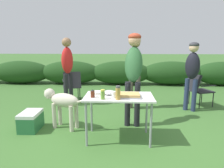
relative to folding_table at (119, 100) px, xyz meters
The scene contains 18 objects.
ground_plane 0.66m from the folding_table, ahead, with size 60.00×60.00×0.00m, color #3D6B2D.
shrub_hedge 4.68m from the folding_table, 90.00° to the left, with size 14.40×0.90×0.91m.
folding_table is the anchor object (origin of this frame).
food_tray 0.21m from the folding_table, 17.52° to the right, with size 0.35×0.30×0.06m.
plate_stack 0.39m from the folding_table, 162.71° to the left, with size 0.20×0.20×0.04m, color white.
mixing_bowl 0.21m from the folding_table, 154.85° to the left, with size 0.20×0.20×0.07m, color silver.
paper_cup_stack 0.20m from the folding_table, 118.36° to the right, with size 0.08×0.08×0.10m, color white.
relish_jar 0.35m from the folding_table, 139.39° to the right, with size 0.07×0.07×0.15m.
spice_jar 0.28m from the folding_table, 92.78° to the right, with size 0.07×0.07×0.21m.
bbq_sauce_bottle 0.44m from the folding_table, 165.51° to the right, with size 0.06×0.06×0.13m.
standing_person_with_beanie 0.88m from the folding_table, 68.77° to the left, with size 0.39×0.52×1.77m.
standing_person_in_gray_fleece 1.72m from the folding_table, 77.74° to the left, with size 0.39×0.33×1.70m.
standing_person_in_olive_jacket 2.31m from the folding_table, 125.59° to the left, with size 0.36×0.41×1.72m.
standing_person_in_red_jacket 2.30m from the folding_table, 42.76° to the left, with size 0.40×0.36×1.60m.
dog 1.15m from the folding_table, 158.71° to the left, with size 0.89×0.45×0.73m.
camp_chair_green_behind_table 2.61m from the folding_table, 120.76° to the left, with size 0.63×0.71×0.83m.
camp_chair_near_hedge 2.77m from the folding_table, 44.15° to the left, with size 0.71×0.63×0.83m.
cooler_box 1.72m from the folding_table, 169.97° to the left, with size 0.33×0.49×0.34m.
Camera 1 is at (0.04, -3.11, 1.55)m, focal length 32.00 mm.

